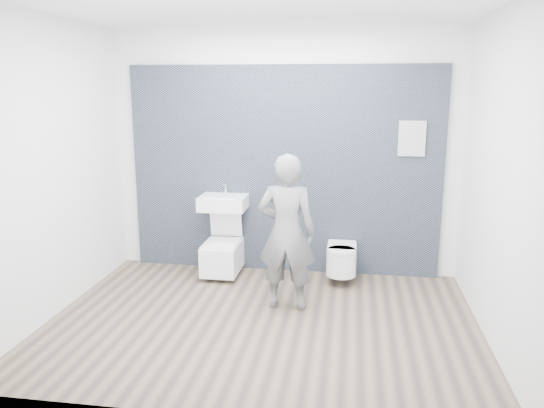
# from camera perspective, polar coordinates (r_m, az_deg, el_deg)

# --- Properties ---
(ground) EXTENTS (4.00, 4.00, 0.00)m
(ground) POSITION_cam_1_polar(r_m,az_deg,el_deg) (5.11, -1.05, -12.50)
(ground) COLOR brown
(ground) RESTS_ON ground
(room_shell) EXTENTS (4.00, 4.00, 4.00)m
(room_shell) POSITION_cam_1_polar(r_m,az_deg,el_deg) (4.65, -1.14, 7.31)
(room_shell) COLOR silver
(room_shell) RESTS_ON ground
(tile_wall) EXTENTS (3.60, 0.06, 2.40)m
(tile_wall) POSITION_cam_1_polar(r_m,az_deg,el_deg) (6.46, 1.18, -7.00)
(tile_wall) COLOR black
(tile_wall) RESTS_ON ground
(washbasin) EXTENTS (0.53, 0.40, 0.40)m
(washbasin) POSITION_cam_1_polar(r_m,az_deg,el_deg) (6.12, -5.28, 0.18)
(washbasin) COLOR white
(washbasin) RESTS_ON ground
(toilet_square) EXTENTS (0.40, 0.58, 0.78)m
(toilet_square) POSITION_cam_1_polar(r_m,az_deg,el_deg) (6.20, -5.35, -5.47)
(toilet_square) COLOR white
(toilet_square) RESTS_ON ground
(toilet_rounded) EXTENTS (0.33, 0.56, 0.30)m
(toilet_rounded) POSITION_cam_1_polar(r_m,az_deg,el_deg) (6.03, 7.48, -5.90)
(toilet_rounded) COLOR white
(toilet_rounded) RESTS_ON ground
(info_placard) EXTENTS (0.29, 0.03, 0.39)m
(info_placard) POSITION_cam_1_polar(r_m,az_deg,el_deg) (6.40, 14.01, -7.58)
(info_placard) COLOR white
(info_placard) RESTS_ON ground
(visitor) EXTENTS (0.57, 0.38, 1.55)m
(visitor) POSITION_cam_1_polar(r_m,az_deg,el_deg) (5.16, 1.58, -3.08)
(visitor) COLOR slate
(visitor) RESTS_ON ground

